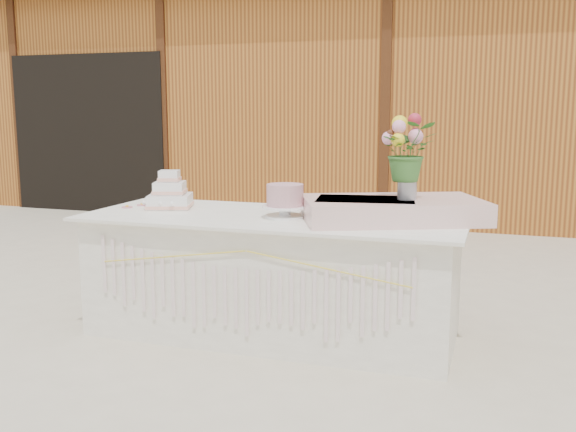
{
  "coord_description": "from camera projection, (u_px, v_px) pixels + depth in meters",
  "views": [
    {
      "loc": [
        1.35,
        -3.76,
        1.43
      ],
      "look_at": [
        0.0,
        0.3,
        0.72
      ],
      "focal_mm": 40.0,
      "sensor_mm": 36.0,
      "label": 1
    }
  ],
  "objects": [
    {
      "name": "ground",
      "position": [
        273.0,
        332.0,
        4.17
      ],
      "size": [
        80.0,
        80.0,
        0.0
      ],
      "primitive_type": "plane",
      "color": "beige",
      "rests_on": "ground"
    },
    {
      "name": "wedding_cake",
      "position": [
        170.0,
        195.0,
        4.35
      ],
      "size": [
        0.36,
        0.36,
        0.26
      ],
      "rotation": [
        0.0,
        0.0,
        0.32
      ],
      "color": "white",
      "rests_on": "cake_table"
    },
    {
      "name": "loose_flowers",
      "position": [
        142.0,
        204.0,
        4.47
      ],
      "size": [
        0.26,
        0.39,
        0.02
      ],
      "primitive_type": null,
      "rotation": [
        0.0,
        0.0,
        -0.33
      ],
      "color": "#CA7B89",
      "rests_on": "cake_table"
    },
    {
      "name": "flower_vase",
      "position": [
        407.0,
        186.0,
        3.8
      ],
      "size": [
        0.12,
        0.12,
        0.16
      ],
      "primitive_type": "cylinder",
      "color": "#A8A8AC",
      "rests_on": "satin_runner"
    },
    {
      "name": "satin_runner",
      "position": [
        392.0,
        210.0,
        3.85
      ],
      "size": [
        1.2,
        0.97,
        0.13
      ],
      "primitive_type": "cube",
      "rotation": [
        0.0,
        0.0,
        0.4
      ],
      "color": "beige",
      "rests_on": "cake_table"
    },
    {
      "name": "barn",
      "position": [
        408.0,
        93.0,
        9.52
      ],
      "size": [
        12.6,
        4.6,
        3.3
      ],
      "color": "#B06C25",
      "rests_on": "ground"
    },
    {
      "name": "cake_table",
      "position": [
        273.0,
        275.0,
        4.11
      ],
      "size": [
        2.4,
        1.0,
        0.77
      ],
      "color": "white",
      "rests_on": "ground"
    },
    {
      "name": "bouquet",
      "position": [
        408.0,
        143.0,
        3.76
      ],
      "size": [
        0.39,
        0.36,
        0.36
      ],
      "primitive_type": "imported",
      "rotation": [
        0.0,
        0.0,
        0.32
      ],
      "color": "#39702D",
      "rests_on": "flower_vase"
    },
    {
      "name": "pink_cake_stand",
      "position": [
        285.0,
        199.0,
        3.95
      ],
      "size": [
        0.29,
        0.29,
        0.21
      ],
      "color": "white",
      "rests_on": "cake_table"
    }
  ]
}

